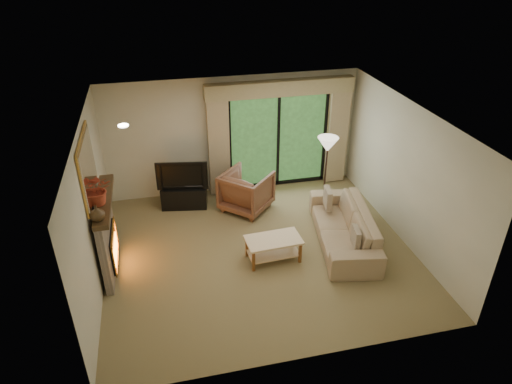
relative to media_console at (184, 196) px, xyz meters
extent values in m
plane|color=olive|center=(1.19, -1.95, -0.24)|extent=(5.50, 5.50, 0.00)
plane|color=white|center=(1.19, -1.95, 2.36)|extent=(5.50, 5.50, 0.00)
plane|color=beige|center=(1.19, 0.55, 1.06)|extent=(5.00, 0.00, 5.00)
plane|color=beige|center=(1.19, -4.45, 1.06)|extent=(5.00, 0.00, 5.00)
plane|color=beige|center=(-1.56, -1.95, 1.06)|extent=(0.00, 5.00, 5.00)
plane|color=beige|center=(3.94, -1.95, 1.06)|extent=(0.00, 5.00, 5.00)
cube|color=tan|center=(0.84, 0.39, 0.96)|extent=(0.45, 0.18, 2.35)
cube|color=tan|center=(3.54, 0.39, 0.96)|extent=(0.45, 0.18, 2.35)
cube|color=tan|center=(2.19, 0.41, 2.08)|extent=(3.20, 0.24, 0.32)
cube|color=black|center=(0.00, 0.00, 0.00)|extent=(1.01, 0.58, 0.47)
imported|color=black|center=(0.00, 0.00, 0.54)|extent=(1.07, 0.32, 0.61)
imported|color=brown|center=(1.27, -0.40, 0.19)|extent=(1.30, 1.30, 0.85)
imported|color=tan|center=(2.79, -1.99, 0.11)|extent=(1.32, 2.48, 0.69)
cube|color=brown|center=(2.71, -2.67, 0.33)|extent=(0.15, 0.35, 0.34)
cube|color=brown|center=(2.71, -1.31, 0.34)|extent=(0.17, 0.41, 0.40)
imported|color=#3F2C19|center=(-1.42, -2.41, 1.25)|extent=(0.26, 0.26, 0.24)
imported|color=#AA3B23|center=(-1.42, -1.92, 1.40)|extent=(0.50, 0.44, 0.53)
camera|label=1|loc=(-0.41, -8.54, 4.87)|focal=32.00mm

